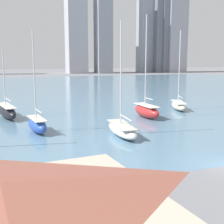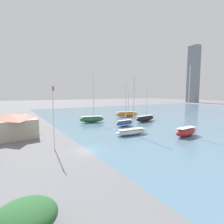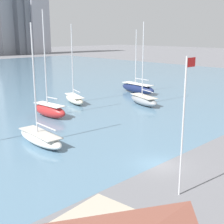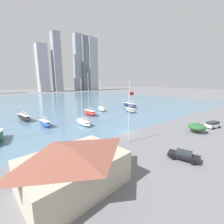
{
  "view_description": "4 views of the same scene",
  "coord_description": "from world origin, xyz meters",
  "px_view_note": "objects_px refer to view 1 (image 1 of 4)",
  "views": [
    {
      "loc": [
        -18.2,
        -22.14,
        9.57
      ],
      "look_at": [
        -7.96,
        9.58,
        3.76
      ],
      "focal_mm": 50.0,
      "sensor_mm": 36.0,
      "label": 1
    },
    {
      "loc": [
        27.4,
        -11.58,
        9.81
      ],
      "look_at": [
        -6.85,
        9.02,
        5.6
      ],
      "focal_mm": 28.0,
      "sensor_mm": 36.0,
      "label": 2
    },
    {
      "loc": [
        -23.58,
        -17.56,
        12.75
      ],
      "look_at": [
        3.83,
        10.8,
        2.82
      ],
      "focal_mm": 50.0,
      "sensor_mm": 36.0,
      "label": 3
    },
    {
      "loc": [
        -25.27,
        -27.23,
        13.28
      ],
      "look_at": [
        4.96,
        12.44,
        2.88
      ],
      "focal_mm": 24.0,
      "sensor_mm": 36.0,
      "label": 4
    }
  ],
  "objects_px": {
    "sailboat_blue": "(37,124)",
    "sailboat_cream": "(179,105)",
    "sailboat_red": "(147,110)",
    "sailboat_white": "(122,129)",
    "sailboat_black": "(7,111)"
  },
  "relations": [
    {
      "from": "sailboat_blue",
      "to": "sailboat_white",
      "type": "relative_size",
      "value": 0.93
    },
    {
      "from": "sailboat_blue",
      "to": "sailboat_cream",
      "type": "height_order",
      "value": "sailboat_cream"
    },
    {
      "from": "sailboat_cream",
      "to": "sailboat_black",
      "type": "distance_m",
      "value": 30.49
    },
    {
      "from": "sailboat_blue",
      "to": "sailboat_black",
      "type": "relative_size",
      "value": 1.18
    },
    {
      "from": "sailboat_blue",
      "to": "sailboat_cream",
      "type": "distance_m",
      "value": 28.48
    },
    {
      "from": "sailboat_cream",
      "to": "sailboat_white",
      "type": "relative_size",
      "value": 1.04
    },
    {
      "from": "sailboat_blue",
      "to": "sailboat_black",
      "type": "distance_m",
      "value": 12.34
    },
    {
      "from": "sailboat_red",
      "to": "sailboat_white",
      "type": "relative_size",
      "value": 1.16
    },
    {
      "from": "sailboat_cream",
      "to": "sailboat_black",
      "type": "bearing_deg",
      "value": -164.65
    },
    {
      "from": "sailboat_red",
      "to": "sailboat_black",
      "type": "relative_size",
      "value": 1.47
    },
    {
      "from": "sailboat_cream",
      "to": "sailboat_red",
      "type": "height_order",
      "value": "sailboat_red"
    },
    {
      "from": "sailboat_black",
      "to": "sailboat_white",
      "type": "distance_m",
      "value": 21.69
    },
    {
      "from": "sailboat_red",
      "to": "sailboat_black",
      "type": "xyz_separation_m",
      "value": [
        -21.52,
        6.89,
        -0.09
      ]
    },
    {
      "from": "sailboat_black",
      "to": "sailboat_blue",
      "type": "bearing_deg",
      "value": -83.58
    },
    {
      "from": "sailboat_white",
      "to": "sailboat_blue",
      "type": "bearing_deg",
      "value": 155.24
    }
  ]
}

